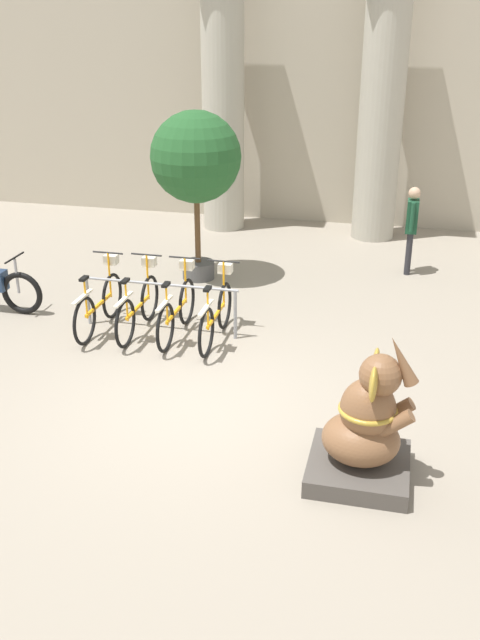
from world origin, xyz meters
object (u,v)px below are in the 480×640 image
Objects in this scene: bicycle_0 at (100,303)px; bicycle_3 at (216,313)px; bicycle_2 at (177,309)px; elephant_statue at (365,431)px; person_pedestrian at (412,223)px; potted_tree at (196,160)px; bicycle_1 at (139,305)px.

bicycle_3 is at bearing 0.56° from bicycle_0.
bicycle_2 is (1.20, 0.04, 0.00)m from bicycle_0.
bicycle_0 is at bearing -178.03° from bicycle_2.
bicycle_3 is 1.05× the size of elephant_statue.
bicycle_3 is 4.50m from person_pedestrian.
person_pedestrian is at bearing 48.00° from bicycle_2.
bicycle_2 is 4.86m from person_pedestrian.
bicycle_3 is 3.68m from elephant_statue.
person_pedestrian is 0.54× the size of potted_tree.
person_pedestrian is (2.63, 3.61, 0.52)m from bicycle_3.
potted_tree is (-1.01, 2.47, 1.68)m from bicycle_3.
bicycle_1 is at bearing -94.53° from potted_tree.
bicycle_0 is 5.76m from person_pedestrian.
potted_tree reaches higher than bicycle_3.
person_pedestrian reaches higher than bicycle_2.
bicycle_1 is 4.55m from elephant_statue.
bicycle_2 is 2.99m from potted_tree.
potted_tree is (-3.64, -1.15, 1.16)m from person_pedestrian.
bicycle_1 is (0.60, 0.04, 0.00)m from bicycle_0.
potted_tree is (0.19, 2.44, 1.68)m from bicycle_1.
potted_tree reaches higher than bicycle_2.
potted_tree reaches higher than bicycle_0.
bicycle_2 is 1.00× the size of bicycle_3.
potted_tree is (-0.41, 2.44, 1.68)m from bicycle_2.
bicycle_0 and bicycle_1 have the same top height.
person_pedestrian reaches higher than bicycle_0.
person_pedestrian is at bearing 17.50° from potted_tree.
potted_tree reaches higher than person_pedestrian.
bicycle_1 and bicycle_3 have the same top height.
bicycle_3 is at bearing 129.20° from elephant_statue.
potted_tree is at bearing 122.07° from elephant_statue.
bicycle_3 is at bearing -1.30° from bicycle_1.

